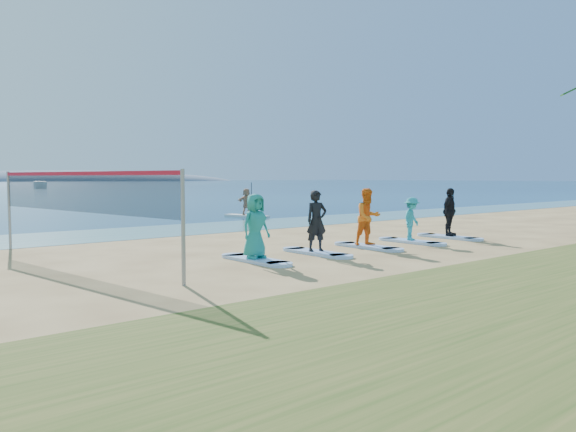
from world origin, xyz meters
TOP-DOWN VIEW (x-y plane):
  - ground at (0.00, 0.00)m, footprint 600.00×600.00m
  - shallow_water at (0.00, 10.50)m, footprint 600.00×600.00m
  - island_ridge at (95.00, 300.00)m, footprint 220.00×56.00m
  - volleyball_net at (-7.18, 3.54)m, footprint 1.37×9.00m
  - paddleboard at (6.56, 15.00)m, footprint 1.24×3.08m
  - paddleboarder at (6.56, 15.00)m, footprint 0.87×1.50m
  - boat_offshore_b at (21.36, 105.89)m, footprint 3.45×7.08m
  - surfboard_0 at (-3.32, 0.85)m, footprint 0.70×2.20m
  - student_0 at (-3.32, 0.85)m, footprint 0.91×0.62m
  - surfboard_1 at (-1.02, 0.85)m, footprint 0.70×2.20m
  - student_1 at (-1.02, 0.85)m, footprint 0.76×0.59m
  - surfboard_2 at (1.27, 0.85)m, footprint 0.70×2.20m
  - student_2 at (1.27, 0.85)m, footprint 1.05×0.90m
  - surfboard_3 at (3.57, 0.85)m, footprint 0.70×2.20m
  - student_3 at (3.57, 0.85)m, footprint 1.11×0.83m
  - surfboard_4 at (5.86, 0.85)m, footprint 0.70×2.20m
  - student_4 at (5.86, 0.85)m, footprint 1.14×0.67m

SIDE VIEW (x-z plane):
  - ground at x=0.00m, z-range 0.00..0.00m
  - island_ridge at x=95.00m, z-range -9.00..9.00m
  - boat_offshore_b at x=21.36m, z-range -0.72..0.72m
  - shallow_water at x=0.00m, z-range 0.01..0.01m
  - surfboard_0 at x=-3.32m, z-range 0.00..0.09m
  - surfboard_1 at x=-1.02m, z-range 0.00..0.09m
  - surfboard_2 at x=1.27m, z-range 0.00..0.09m
  - surfboard_3 at x=3.57m, z-range 0.00..0.09m
  - surfboard_4 at x=5.86m, z-range 0.00..0.09m
  - paddleboard at x=6.56m, z-range 0.00..0.12m
  - student_3 at x=3.57m, z-range 0.09..1.61m
  - paddleboarder at x=6.56m, z-range 0.12..1.67m
  - student_0 at x=-3.32m, z-range 0.09..1.87m
  - student_4 at x=5.86m, z-range 0.09..1.91m
  - student_1 at x=-1.02m, z-range 0.09..1.93m
  - student_2 at x=1.27m, z-range 0.09..1.96m
  - volleyball_net at x=-7.18m, z-range 0.65..3.15m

